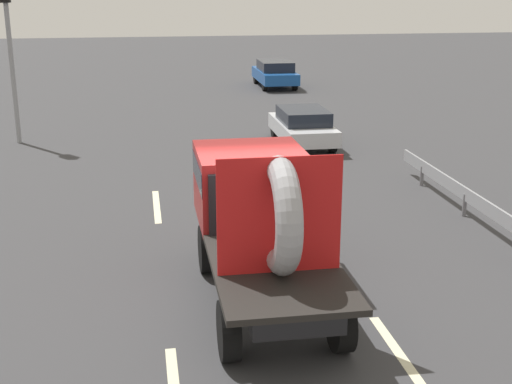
% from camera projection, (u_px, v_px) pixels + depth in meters
% --- Properties ---
extents(ground_plane, '(120.00, 120.00, 0.00)m').
position_uv_depth(ground_plane, '(257.00, 287.00, 12.92)').
color(ground_plane, '#38383A').
extents(flatbed_truck, '(2.02, 5.35, 2.94)m').
position_uv_depth(flatbed_truck, '(258.00, 207.00, 12.49)').
color(flatbed_truck, black).
rests_on(flatbed_truck, ground_plane).
extents(distant_sedan, '(1.65, 3.86, 1.26)m').
position_uv_depth(distant_sedan, '(303.00, 126.00, 23.78)').
color(distant_sedan, black).
rests_on(distant_sedan, ground_plane).
extents(traffic_light, '(0.42, 0.36, 5.59)m').
position_uv_depth(traffic_light, '(9.00, 35.00, 23.28)').
color(traffic_light, gray).
rests_on(traffic_light, ground_plane).
extents(guardrail, '(0.10, 10.53, 0.71)m').
position_uv_depth(guardrail, '(492.00, 213.00, 15.38)').
color(guardrail, gray).
rests_on(guardrail, ground_plane).
extents(lane_dash_left_far, '(0.16, 2.64, 0.01)m').
position_uv_depth(lane_dash_left_far, '(157.00, 206.00, 17.49)').
color(lane_dash_left_far, beige).
rests_on(lane_dash_left_far, ground_plane).
extents(lane_dash_right_near, '(0.16, 2.12, 0.01)m').
position_uv_depth(lane_dash_right_near, '(396.00, 349.00, 10.73)').
color(lane_dash_right_near, beige).
rests_on(lane_dash_right_near, ground_plane).
extents(lane_dash_right_far, '(0.16, 2.79, 0.01)m').
position_uv_depth(lane_dash_right_far, '(293.00, 203.00, 17.74)').
color(lane_dash_right_far, beige).
rests_on(lane_dash_right_far, ground_plane).
extents(oncoming_car, '(1.79, 4.19, 1.37)m').
position_uv_depth(oncoming_car, '(275.00, 73.00, 36.79)').
color(oncoming_car, black).
rests_on(oncoming_car, ground_plane).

